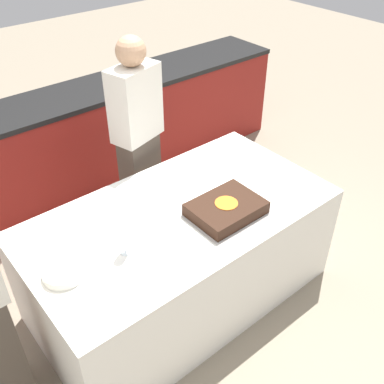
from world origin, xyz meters
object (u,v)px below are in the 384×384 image
object	(u,v)px
wine_glass	(123,234)
person_cutting_cake	(138,142)
cake	(226,209)
plate_stack	(64,272)

from	to	relation	value
wine_glass	person_cutting_cake	distance (m)	1.05
cake	wine_glass	xyz separation A→B (m)	(-0.65, 0.11, 0.09)
wine_glass	person_cutting_cake	world-z (taller)	person_cutting_cake
plate_stack	person_cutting_cake	bearing A→B (deg)	37.94
plate_stack	cake	bearing A→B (deg)	-9.55
cake	plate_stack	xyz separation A→B (m)	(-0.98, 0.16, -0.02)
cake	plate_stack	bearing A→B (deg)	170.45
wine_glass	person_cutting_cake	xyz separation A→B (m)	(0.65, 0.82, -0.05)
cake	wine_glass	distance (m)	0.66
plate_stack	person_cutting_cake	xyz separation A→B (m)	(0.98, 0.76, 0.06)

